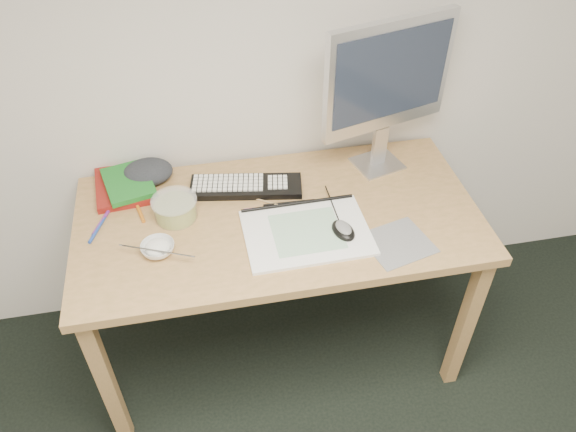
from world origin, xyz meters
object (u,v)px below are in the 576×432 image
rice_bowl (158,249)px  monitor (388,80)px  desk (279,232)px  keyboard (246,187)px  sketchpad (307,233)px

rice_bowl → monitor: bearing=20.8°
desk → keyboard: size_ratio=3.45×
monitor → rice_bowl: size_ratio=5.29×
desk → rice_bowl: (-0.41, -0.10, 0.10)m
sketchpad → monitor: (0.35, 0.33, 0.35)m
desk → sketchpad: 0.16m
desk → sketchpad: size_ratio=3.36×
sketchpad → rice_bowl: rice_bowl is taller
sketchpad → rice_bowl: 0.49m
desk → monitor: 0.65m
keyboard → monitor: bearing=15.3°
rice_bowl → keyboard: bearing=39.5°
sketchpad → monitor: bearing=42.0°
desk → sketchpad: (0.08, -0.11, 0.09)m
sketchpad → monitor: monitor is taller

